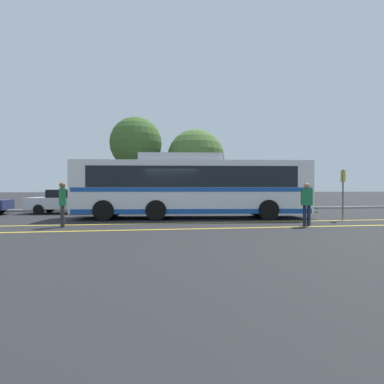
{
  "coord_description": "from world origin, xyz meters",
  "views": [
    {
      "loc": [
        -1.07,
        -15.28,
        1.56
      ],
      "look_at": [
        1.17,
        0.24,
        1.37
      ],
      "focal_mm": 28.0,
      "sensor_mm": 36.0,
      "label": 1
    }
  ],
  "objects": [
    {
      "name": "tree_0",
      "position": [
        -2.15,
        10.24,
        5.34
      ],
      "size": [
        4.33,
        4.33,
        7.52
      ],
      "color": "#513823",
      "rests_on": "ground_plane"
    },
    {
      "name": "parked_car_1",
      "position": [
        -6.07,
        4.3,
        0.75
      ],
      "size": [
        4.82,
        2.07,
        1.48
      ],
      "rotation": [
        0.0,
        0.0,
        -1.64
      ],
      "color": "silver",
      "rests_on": "ground_plane"
    },
    {
      "name": "pedestrian_0",
      "position": [
        -4.51,
        -2.67,
        1.03
      ],
      "size": [
        0.36,
        0.47,
        1.8
      ],
      "rotation": [
        0.0,
        0.0,
        5.09
      ],
      "color": "#2D2D33",
      "rests_on": "ground_plane"
    },
    {
      "name": "ground_plane",
      "position": [
        0.0,
        0.0,
        0.0
      ],
      "size": [
        220.0,
        220.0,
        0.0
      ],
      "primitive_type": "plane",
      "color": "#262628"
    },
    {
      "name": "lane_strip_0",
      "position": [
        1.17,
        -1.96,
        0.0
      ],
      "size": [
        31.94,
        0.2,
        0.01
      ],
      "primitive_type": "cube",
      "rotation": [
        0.0,
        0.0,
        1.57
      ],
      "color": "gold",
      "rests_on": "ground_plane"
    },
    {
      "name": "pedestrian_1",
      "position": [
        5.37,
        -3.77,
        1.02
      ],
      "size": [
        0.45,
        0.29,
        1.78
      ],
      "rotation": [
        0.0,
        0.0,
        2.96
      ],
      "color": "#191E38",
      "rests_on": "ground_plane"
    },
    {
      "name": "bus_stop_sign",
      "position": [
        8.32,
        -1.88,
        1.57
      ],
      "size": [
        0.07,
        0.4,
        2.48
      ],
      "rotation": [
        0.0,
        0.0,
        -1.67
      ],
      "color": "#59595E",
      "rests_on": "ground_plane"
    },
    {
      "name": "parked_car_2",
      "position": [
        -0.67,
        4.25,
        0.75
      ],
      "size": [
        4.33,
        2.05,
        1.48
      ],
      "rotation": [
        0.0,
        0.0,
        -1.58
      ],
      "color": "silver",
      "rests_on": "ground_plane"
    },
    {
      "name": "lane_strip_1",
      "position": [
        1.17,
        -3.93,
        0.0
      ],
      "size": [
        31.94,
        0.2,
        0.01
      ],
      "primitive_type": "cube",
      "rotation": [
        0.0,
        0.0,
        1.57
      ],
      "color": "gold",
      "rests_on": "ground_plane"
    },
    {
      "name": "curb_strip",
      "position": [
        1.17,
        5.89,
        0.07
      ],
      "size": [
        39.94,
        0.36,
        0.15
      ],
      "primitive_type": "cube",
      "color": "#99999E",
      "rests_on": "ground_plane"
    },
    {
      "name": "transit_bus",
      "position": [
        1.15,
        0.24,
        1.69
      ],
      "size": [
        12.42,
        3.7,
        3.32
      ],
      "rotation": [
        0.0,
        0.0,
        -1.67
      ],
      "color": "silver",
      "rests_on": "ground_plane"
    },
    {
      "name": "tree_1",
      "position": [
        2.96,
        10.38,
        4.19
      ],
      "size": [
        4.93,
        4.93,
        6.66
      ],
      "color": "#513823",
      "rests_on": "ground_plane"
    }
  ]
}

